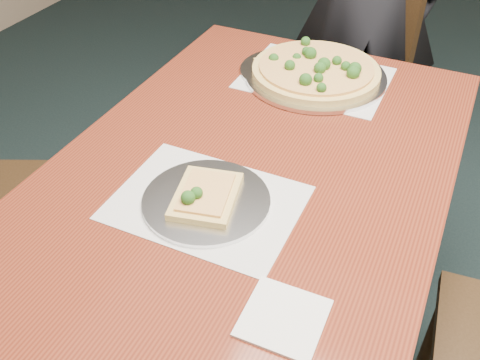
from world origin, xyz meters
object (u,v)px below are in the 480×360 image
at_px(chair_far, 346,69).
at_px(slice_plate_far, 286,68).
at_px(pizza_pan, 316,72).
at_px(slice_plate_near, 206,198).
at_px(dining_table, 240,209).

height_order(chair_far, slice_plate_far, chair_far).
distance_m(chair_far, pizza_pan, 0.60).
height_order(slice_plate_near, slice_plate_far, slice_plate_near).
bearing_deg(pizza_pan, slice_plate_far, 179.35).
distance_m(chair_far, slice_plate_far, 0.60).
bearing_deg(slice_plate_near, dining_table, 71.78).
height_order(chair_far, slice_plate_near, chair_far).
xyz_separation_m(chair_far, pizza_pan, (0.03, -0.54, 0.26)).
bearing_deg(pizza_pan, chair_far, 93.45).
relative_size(chair_far, slice_plate_far, 3.25).
relative_size(dining_table, slice_plate_near, 5.36).
xyz_separation_m(dining_table, pizza_pan, (0.00, 0.53, 0.11)).
distance_m(dining_table, slice_plate_near, 0.15).
bearing_deg(pizza_pan, dining_table, -90.39).
bearing_deg(dining_table, pizza_pan, 89.61).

